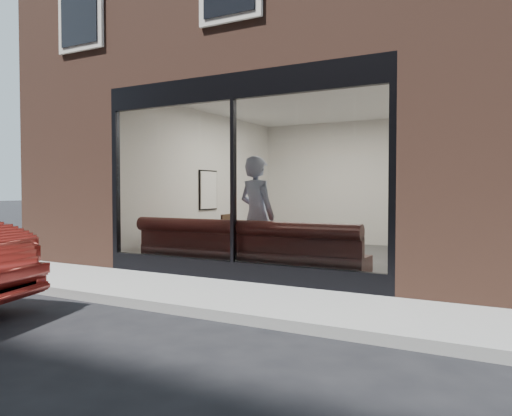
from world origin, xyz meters
The scene contains 20 objects.
ground centered at (0.00, 0.00, 0.00)m, with size 120.00×120.00×0.00m, color black.
sidewalk_near centered at (0.00, 1.00, 0.01)m, with size 40.00×2.00×0.01m, color gray.
kerb_near centered at (0.00, -0.05, 0.06)m, with size 40.00×0.10×0.12m, color gray.
host_building_pier_left centered at (-3.75, 8.00, 1.60)m, with size 2.50×12.00×3.20m, color brown.
host_building_backfill centered at (0.00, 11.00, 1.60)m, with size 5.00×6.00×3.20m, color brown.
cafe_floor centered at (0.00, 5.00, 0.02)m, with size 6.00×6.00×0.00m, color #2D2D30.
cafe_ceiling centered at (0.00, 5.00, 3.19)m, with size 6.00×6.00×0.00m, color white.
cafe_wall_back centered at (0.00, 7.99, 1.60)m, with size 5.00×5.00×0.00m, color silver.
cafe_wall_left centered at (-2.49, 5.00, 1.60)m, with size 6.00×6.00×0.00m, color silver.
cafe_wall_right centered at (2.49, 5.00, 1.60)m, with size 6.00×6.00×0.00m, color silver.
storefront_kick centered at (0.00, 2.05, 0.15)m, with size 5.00×0.10×0.30m, color black.
storefront_header centered at (0.00, 2.05, 3.00)m, with size 5.00×0.10×0.40m, color black.
storefront_mullion centered at (0.00, 2.05, 1.55)m, with size 0.06×0.10×2.50m, color black.
storefront_glass centered at (0.00, 2.02, 1.55)m, with size 4.80×4.80×0.00m, color white.
banquette centered at (0.00, 2.45, 0.23)m, with size 4.00×0.55×0.45m, color #331312.
person centered at (0.09, 2.64, 0.98)m, with size 0.72×0.47×1.97m, color #A9B9DD.
cafe_table_left centered at (-1.81, 3.00, 0.74)m, with size 0.61×0.61×0.04m, color #302012.
cafe_table_right centered at (0.61, 3.00, 0.74)m, with size 0.64×0.64×0.04m, color #302012.
cafe_chair_left centered at (-1.25, 3.56, 0.24)m, with size 0.46×0.46×0.04m, color #302012.
wall_poster centered at (-2.45, 4.96, 1.41)m, with size 0.02×0.64×0.85m, color white.
Camera 1 is at (4.03, -4.53, 1.40)m, focal length 35.00 mm.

